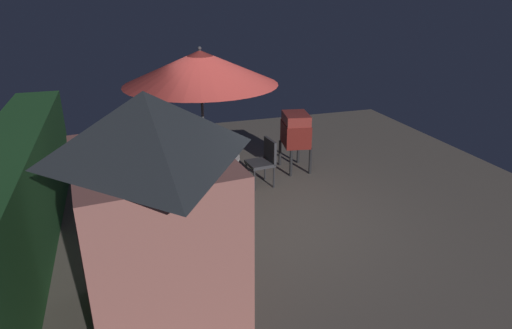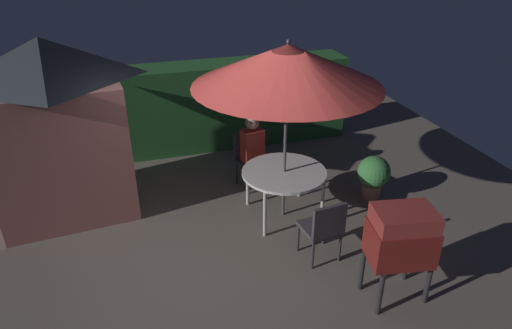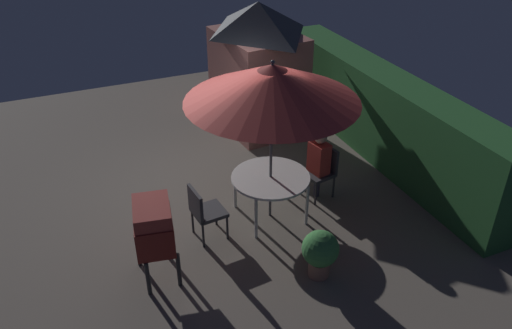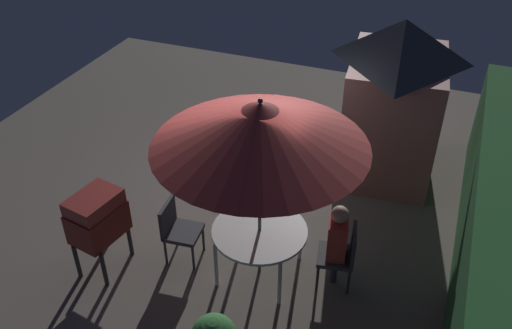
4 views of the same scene
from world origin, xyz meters
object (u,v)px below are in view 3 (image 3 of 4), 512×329
potted_plant_by_shed (320,251)px  chair_near_shed (322,168)px  chair_far_side (204,210)px  garden_shed (258,66)px  patio_umbrella (272,83)px  bbq_grill (154,227)px  person_in_red (319,156)px  patio_table (271,180)px

potted_plant_by_shed → chair_near_shed: bearing=149.9°
chair_far_side → garden_shed: bearing=144.5°
garden_shed → patio_umbrella: 3.41m
patio_umbrella → bbq_grill: size_ratio=2.21×
chair_far_side → potted_plant_by_shed: chair_far_side is taller
patio_umbrella → chair_near_shed: 2.09m
bbq_grill → chair_near_shed: (-0.87, 3.07, -0.33)m
garden_shed → chair_near_shed: 2.97m
garden_shed → person_in_red: bearing=-2.9°
garden_shed → chair_near_shed: bearing=-1.2°
bbq_grill → potted_plant_by_shed: bbq_grill is taller
chair_far_side → chair_near_shed: bearing=98.5°
patio_table → patio_umbrella: 1.62m
patio_table → chair_near_shed: chair_near_shed is taller
patio_umbrella → person_in_red: (-0.20, 0.97, -1.53)m
chair_far_side → person_in_red: (-0.32, 2.13, 0.26)m
chair_near_shed → person_in_red: size_ratio=0.71×
garden_shed → patio_table: garden_shed is taller
patio_umbrella → bbq_grill: 2.57m
chair_near_shed → person_in_red: person_in_red is taller
patio_table → chair_near_shed: 1.09m
potted_plant_by_shed → bbq_grill: bearing=-113.2°
garden_shed → chair_near_shed: (2.86, -0.06, -0.83)m
patio_umbrella → person_in_red: 1.82m
garden_shed → bbq_grill: garden_shed is taller
patio_table → chair_far_side: 1.17m
chair_far_side → potted_plant_by_shed: 1.86m
patio_table → chair_far_side: size_ratio=1.38×
patio_table → garden_shed: bearing=160.0°
patio_umbrella → bbq_grill: (0.65, -2.01, -1.47)m
bbq_grill → person_in_red: (-0.85, 2.98, -0.06)m
garden_shed → patio_table: bearing=-20.0°
bbq_grill → potted_plant_by_shed: 2.28m
patio_table → chair_near_shed: size_ratio=1.38×
patio_table → bbq_grill: (0.65, -2.01, 0.16)m
patio_umbrella → person_in_red: bearing=101.4°
patio_table → person_in_red: 1.00m
potted_plant_by_shed → patio_table: bearing=-178.2°
bbq_grill → person_in_red: size_ratio=0.95×
chair_near_shed → chair_far_side: bearing=-81.5°
bbq_grill → garden_shed: bearing=140.0°
bbq_grill → chair_near_shed: bearing=105.8°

